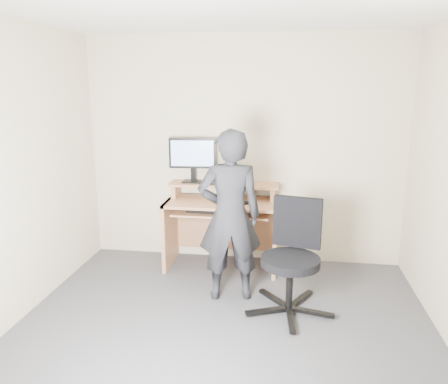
% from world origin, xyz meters
% --- Properties ---
extents(ground, '(3.50, 3.50, 0.00)m').
position_xyz_m(ground, '(0.00, 0.00, 0.00)').
color(ground, '#4C4B50').
rests_on(ground, ground).
extents(back_wall, '(3.50, 0.02, 2.50)m').
position_xyz_m(back_wall, '(0.00, 1.75, 1.25)').
color(back_wall, beige).
rests_on(back_wall, ground).
extents(ceiling, '(3.50, 3.50, 0.02)m').
position_xyz_m(ceiling, '(0.00, 0.00, 2.50)').
color(ceiling, white).
rests_on(ceiling, back_wall).
extents(desk, '(1.20, 0.60, 0.91)m').
position_xyz_m(desk, '(-0.20, 1.53, 0.55)').
color(desk, '#B27D56').
rests_on(desk, ground).
extents(monitor, '(0.52, 0.15, 0.49)m').
position_xyz_m(monitor, '(-0.55, 1.61, 1.20)').
color(monitor, black).
rests_on(monitor, desk).
extents(external_drive, '(0.07, 0.13, 0.20)m').
position_xyz_m(external_drive, '(-0.23, 1.63, 1.01)').
color(external_drive, black).
rests_on(external_drive, desk).
extents(travel_mug, '(0.09, 0.09, 0.20)m').
position_xyz_m(travel_mug, '(-0.12, 1.62, 1.01)').
color(travel_mug, silver).
rests_on(travel_mug, desk).
extents(smartphone, '(0.07, 0.13, 0.01)m').
position_xyz_m(smartphone, '(-0.01, 1.59, 0.92)').
color(smartphone, black).
rests_on(smartphone, desk).
extents(charger, '(0.05, 0.05, 0.03)m').
position_xyz_m(charger, '(-0.37, 1.53, 0.93)').
color(charger, black).
rests_on(charger, desk).
extents(headphones, '(0.19, 0.19, 0.06)m').
position_xyz_m(headphones, '(-0.37, 1.66, 0.92)').
color(headphones, silver).
rests_on(headphones, desk).
extents(keyboard, '(0.47, 0.22, 0.03)m').
position_xyz_m(keyboard, '(-0.32, 1.36, 0.67)').
color(keyboard, black).
rests_on(keyboard, desk).
extents(mouse, '(0.11, 0.09, 0.04)m').
position_xyz_m(mouse, '(0.06, 1.35, 0.77)').
color(mouse, black).
rests_on(mouse, desk).
extents(office_chair, '(0.77, 0.76, 0.98)m').
position_xyz_m(office_chair, '(0.55, 0.61, 0.53)').
color(office_chair, black).
rests_on(office_chair, ground).
extents(person, '(0.65, 0.50, 1.60)m').
position_xyz_m(person, '(-0.02, 0.75, 0.80)').
color(person, black).
rests_on(person, ground).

